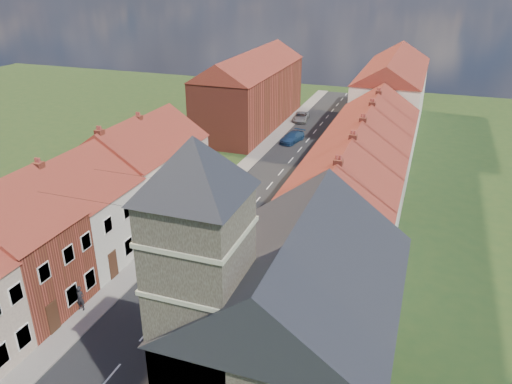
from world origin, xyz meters
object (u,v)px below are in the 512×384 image
at_px(car_distant, 301,117).
at_px(pedestrian_left, 80,298).
at_px(lamppost, 191,186).
at_px(church, 283,311).
at_px(pedestrian_right, 261,276).
at_px(car_mid, 196,234).
at_px(car_far, 292,137).

xyz_separation_m(car_distant, pedestrian_left, (-1.90, -48.15, 0.37)).
height_order(lamppost, pedestrian_left, lamppost).
height_order(church, pedestrian_left, church).
relative_size(car_distant, pedestrian_left, 2.55).
height_order(church, pedestrian_right, church).
height_order(car_mid, pedestrian_left, pedestrian_left).
xyz_separation_m(car_far, pedestrian_left, (-3.40, -38.28, 0.34)).
height_order(church, car_mid, church).
height_order(lamppost, car_far, lamppost).
height_order(lamppost, car_distant, lamppost).
bearing_deg(pedestrian_right, church, 118.64).
bearing_deg(car_far, car_mid, -78.10).
relative_size(church, lamppost, 2.53).
bearing_deg(car_far, lamppost, -82.24).
distance_m(car_mid, pedestrian_right, 8.48).
bearing_deg(lamppost, church, -51.70).
distance_m(car_distant, pedestrian_right, 42.81).
bearing_deg(car_mid, pedestrian_left, -103.98).
xyz_separation_m(car_mid, pedestrian_left, (-3.03, -10.67, 0.23)).
bearing_deg(pedestrian_left, car_mid, 68.20).
height_order(lamppost, pedestrian_right, lamppost).
bearing_deg(church, pedestrian_left, 168.32).
relative_size(church, car_distant, 3.45).
relative_size(church, car_mid, 3.31).
distance_m(car_mid, car_distant, 37.50).
bearing_deg(pedestrian_left, pedestrian_right, 25.16).
bearing_deg(car_mid, church, -48.20).
height_order(car_far, pedestrian_left, pedestrian_left).
relative_size(church, car_far, 3.44).
distance_m(pedestrian_left, pedestrian_right, 11.91).
bearing_deg(car_distant, church, -81.95).
relative_size(lamppost, car_distant, 1.36).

